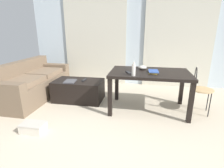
{
  "coord_description": "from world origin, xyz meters",
  "views": [
    {
      "loc": [
        0.25,
        -1.8,
        1.48
      ],
      "look_at": [
        -0.36,
        1.55,
        0.41
      ],
      "focal_mm": 28.24,
      "sensor_mm": 36.0,
      "label": 1
    }
  ],
  "objects_px": {
    "bowl": "(143,67)",
    "tv_remote_on_table": "(128,72)",
    "couch": "(32,84)",
    "tv_remote_primary": "(84,80)",
    "wire_chair": "(199,85)",
    "book_stack": "(153,72)",
    "coffee_table": "(79,90)",
    "craft_table": "(149,77)",
    "magazine": "(70,81)",
    "shoebox": "(33,127)",
    "bottle_near": "(134,70)"
  },
  "relations": [
    {
      "from": "book_stack",
      "to": "shoebox",
      "type": "distance_m",
      "value": 2.14
    },
    {
      "from": "wire_chair",
      "to": "tv_remote_on_table",
      "type": "relative_size",
      "value": 4.65
    },
    {
      "from": "tv_remote_primary",
      "to": "bottle_near",
      "type": "bearing_deg",
      "value": -24.29
    },
    {
      "from": "bowl",
      "to": "tv_remote_primary",
      "type": "relative_size",
      "value": 0.92
    },
    {
      "from": "craft_table",
      "to": "couch",
      "type": "bearing_deg",
      "value": 175.68
    },
    {
      "from": "couch",
      "to": "coffee_table",
      "type": "bearing_deg",
      "value": 1.02
    },
    {
      "from": "bowl",
      "to": "tv_remote_on_table",
      "type": "height_order",
      "value": "bowl"
    },
    {
      "from": "craft_table",
      "to": "wire_chair",
      "type": "relative_size",
      "value": 1.68
    },
    {
      "from": "bowl",
      "to": "tv_remote_on_table",
      "type": "xyz_separation_m",
      "value": [
        -0.24,
        -0.34,
        -0.03
      ]
    },
    {
      "from": "coffee_table",
      "to": "tv_remote_primary",
      "type": "height_order",
      "value": "tv_remote_primary"
    },
    {
      "from": "couch",
      "to": "bottle_near",
      "type": "distance_m",
      "value": 2.38
    },
    {
      "from": "craft_table",
      "to": "wire_chair",
      "type": "height_order",
      "value": "wire_chair"
    },
    {
      "from": "magazine",
      "to": "shoebox",
      "type": "distance_m",
      "value": 1.26
    },
    {
      "from": "couch",
      "to": "tv_remote_on_table",
      "type": "height_order",
      "value": "couch"
    },
    {
      "from": "book_stack",
      "to": "magazine",
      "type": "xyz_separation_m",
      "value": [
        -1.64,
        0.17,
        -0.31
      ]
    },
    {
      "from": "wire_chair",
      "to": "book_stack",
      "type": "distance_m",
      "value": 0.85
    },
    {
      "from": "craft_table",
      "to": "bottle_near",
      "type": "bearing_deg",
      "value": -128.78
    },
    {
      "from": "couch",
      "to": "bowl",
      "type": "relative_size",
      "value": 12.39
    },
    {
      "from": "bottle_near",
      "to": "magazine",
      "type": "relative_size",
      "value": 0.81
    },
    {
      "from": "book_stack",
      "to": "craft_table",
      "type": "bearing_deg",
      "value": 130.96
    },
    {
      "from": "book_stack",
      "to": "magazine",
      "type": "relative_size",
      "value": 0.98
    },
    {
      "from": "wire_chair",
      "to": "bowl",
      "type": "distance_m",
      "value": 1.04
    },
    {
      "from": "couch",
      "to": "craft_table",
      "type": "height_order",
      "value": "couch"
    },
    {
      "from": "tv_remote_primary",
      "to": "couch",
      "type": "bearing_deg",
      "value": -173.81
    },
    {
      "from": "bowl",
      "to": "shoebox",
      "type": "relative_size",
      "value": 0.44
    },
    {
      "from": "tv_remote_on_table",
      "to": "magazine",
      "type": "distance_m",
      "value": 1.28
    },
    {
      "from": "couch",
      "to": "magazine",
      "type": "xyz_separation_m",
      "value": [
        0.94,
        -0.09,
        0.13
      ]
    },
    {
      "from": "craft_table",
      "to": "tv_remote_on_table",
      "type": "distance_m",
      "value": 0.42
    },
    {
      "from": "couch",
      "to": "craft_table",
      "type": "xyz_separation_m",
      "value": [
        2.53,
        -0.19,
        0.33
      ]
    },
    {
      "from": "couch",
      "to": "book_stack",
      "type": "xyz_separation_m",
      "value": [
        2.59,
        -0.26,
        0.44
      ]
    },
    {
      "from": "book_stack",
      "to": "shoebox",
      "type": "height_order",
      "value": "book_stack"
    },
    {
      "from": "tv_remote_on_table",
      "to": "book_stack",
      "type": "bearing_deg",
      "value": -10.57
    },
    {
      "from": "couch",
      "to": "shoebox",
      "type": "distance_m",
      "value": 1.55
    },
    {
      "from": "couch",
      "to": "book_stack",
      "type": "height_order",
      "value": "couch"
    },
    {
      "from": "coffee_table",
      "to": "bowl",
      "type": "relative_size",
      "value": 6.51
    },
    {
      "from": "craft_table",
      "to": "book_stack",
      "type": "height_order",
      "value": "book_stack"
    },
    {
      "from": "bowl",
      "to": "magazine",
      "type": "height_order",
      "value": "bowl"
    },
    {
      "from": "book_stack",
      "to": "tv_remote_primary",
      "type": "distance_m",
      "value": 1.46
    },
    {
      "from": "couch",
      "to": "tv_remote_primary",
      "type": "height_order",
      "value": "couch"
    },
    {
      "from": "book_stack",
      "to": "tv_remote_on_table",
      "type": "height_order",
      "value": "book_stack"
    },
    {
      "from": "tv_remote_primary",
      "to": "magazine",
      "type": "bearing_deg",
      "value": -147.7
    },
    {
      "from": "craft_table",
      "to": "tv_remote_primary",
      "type": "xyz_separation_m",
      "value": [
        -1.33,
        0.23,
        -0.2
      ]
    },
    {
      "from": "magazine",
      "to": "bottle_near",
      "type": "bearing_deg",
      "value": -24.87
    },
    {
      "from": "couch",
      "to": "coffee_table",
      "type": "height_order",
      "value": "couch"
    },
    {
      "from": "bottle_near",
      "to": "shoebox",
      "type": "bearing_deg",
      "value": -151.95
    },
    {
      "from": "wire_chair",
      "to": "shoebox",
      "type": "bearing_deg",
      "value": -155.91
    },
    {
      "from": "book_stack",
      "to": "bowl",
      "type": "bearing_deg",
      "value": 128.05
    },
    {
      "from": "bottle_near",
      "to": "tv_remote_primary",
      "type": "height_order",
      "value": "bottle_near"
    },
    {
      "from": "wire_chair",
      "to": "tv_remote_on_table",
      "type": "distance_m",
      "value": 1.28
    },
    {
      "from": "book_stack",
      "to": "shoebox",
      "type": "relative_size",
      "value": 0.79
    }
  ]
}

